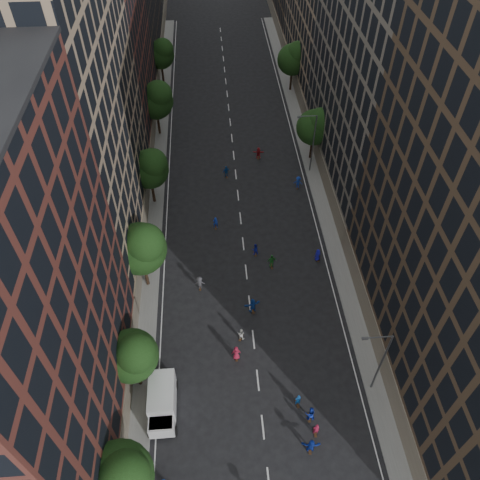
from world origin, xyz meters
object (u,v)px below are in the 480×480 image
(streetlamp_near, at_px, (380,360))
(skater_2, at_px, (310,414))
(streetlamp_far, at_px, (312,141))
(cargo_van, at_px, (162,402))
(skater_1, at_px, (298,400))

(streetlamp_near, height_order, skater_2, streetlamp_near)
(streetlamp_far, relative_size, cargo_van, 1.70)
(skater_2, bearing_deg, streetlamp_far, -93.46)
(cargo_van, xyz_separation_m, skater_1, (12.27, -0.41, -0.70))
(streetlamp_far, distance_m, cargo_van, 38.99)
(streetlamp_near, distance_m, streetlamp_far, 33.00)
(cargo_van, bearing_deg, skater_2, -8.06)
(streetlamp_near, distance_m, skater_1, 8.31)
(streetlamp_far, relative_size, skater_1, 5.73)
(streetlamp_far, height_order, skater_1, streetlamp_far)
(streetlamp_far, bearing_deg, streetlamp_near, -90.00)
(skater_1, bearing_deg, streetlamp_far, -112.83)
(streetlamp_far, bearing_deg, skater_2, -99.76)
(streetlamp_far, bearing_deg, skater_1, -101.55)
(cargo_van, relative_size, skater_2, 2.84)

